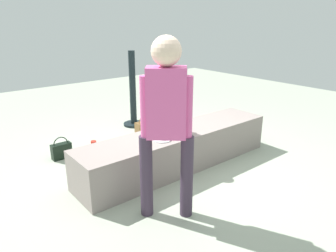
% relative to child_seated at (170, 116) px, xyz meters
% --- Properties ---
extents(ground_plane, '(12.00, 12.00, 0.00)m').
position_rel_child_seated_xyz_m(ground_plane, '(0.12, -0.02, -0.69)').
color(ground_plane, '#98A28F').
extents(concrete_ledge, '(2.68, 0.59, 0.48)m').
position_rel_child_seated_xyz_m(concrete_ledge, '(0.12, -0.02, -0.45)').
color(concrete_ledge, gray).
rests_on(concrete_ledge, ground_plane).
extents(child_seated, '(0.28, 0.33, 0.48)m').
position_rel_child_seated_xyz_m(child_seated, '(0.00, 0.00, 0.00)').
color(child_seated, navy).
rests_on(child_seated, concrete_ledge).
extents(adult_standing, '(0.40, 0.38, 1.67)m').
position_rel_child_seated_xyz_m(adult_standing, '(-0.65, -0.74, 0.32)').
color(adult_standing, '#37293B').
rests_on(adult_standing, ground_plane).
extents(cake_plate, '(0.22, 0.22, 0.07)m').
position_rel_child_seated_xyz_m(cake_plate, '(-0.23, -0.13, -0.19)').
color(cake_plate, white).
rests_on(cake_plate, concrete_ledge).
extents(gift_bag, '(0.23, 0.09, 0.32)m').
position_rel_child_seated_xyz_m(gift_bag, '(0.73, 0.46, -0.55)').
color(gift_bag, '#59C6B2').
rests_on(gift_bag, ground_plane).
extents(railing_post, '(0.36, 0.36, 1.29)m').
position_rel_child_seated_xyz_m(railing_post, '(0.58, 1.71, -0.19)').
color(railing_post, black).
rests_on(railing_post, ground_plane).
extents(water_bottle_near_gift, '(0.07, 0.07, 0.23)m').
position_rel_child_seated_xyz_m(water_bottle_near_gift, '(-0.70, 0.65, -0.59)').
color(water_bottle_near_gift, silver).
rests_on(water_bottle_near_gift, ground_plane).
extents(party_cup_red, '(0.08, 0.08, 0.09)m').
position_rel_child_seated_xyz_m(party_cup_red, '(-0.43, 1.24, -0.65)').
color(party_cup_red, red).
rests_on(party_cup_red, ground_plane).
extents(cake_box_white, '(0.35, 0.33, 0.15)m').
position_rel_child_seated_xyz_m(cake_box_white, '(0.27, 0.81, -0.62)').
color(cake_box_white, white).
rests_on(cake_box_white, ground_plane).
extents(handbag_black_leather, '(0.26, 0.11, 0.31)m').
position_rel_child_seated_xyz_m(handbag_black_leather, '(-0.95, 1.15, -0.58)').
color(handbag_black_leather, black).
rests_on(handbag_black_leather, ground_plane).
extents(handbag_brown_canvas, '(0.28, 0.14, 0.32)m').
position_rel_child_seated_xyz_m(handbag_brown_canvas, '(0.45, 1.20, -0.58)').
color(handbag_brown_canvas, brown).
rests_on(handbag_brown_canvas, ground_plane).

